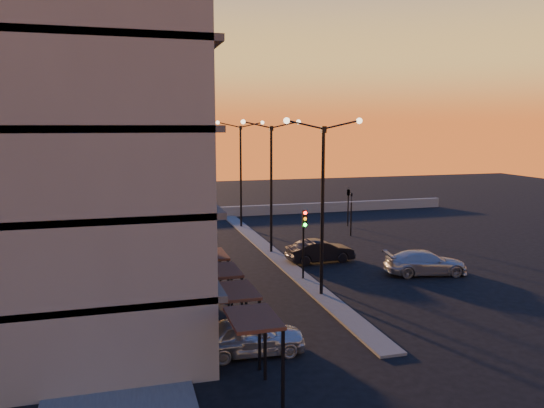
{
  "coord_description": "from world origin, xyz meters",
  "views": [
    {
      "loc": [
        -10.06,
        -25.82,
        9.13
      ],
      "look_at": [
        -0.74,
        7.19,
        4.01
      ],
      "focal_mm": 35.0,
      "sensor_mm": 36.0,
      "label": 1
    }
  ],
  "objects_px": {
    "car_hatchback": "(250,336)",
    "car_sedan": "(320,251)",
    "streetlamp_mid": "(271,176)",
    "traffic_light_main": "(304,233)",
    "car_wagon": "(425,263)"
  },
  "relations": [
    {
      "from": "streetlamp_mid",
      "to": "traffic_light_main",
      "type": "xyz_separation_m",
      "value": [
        0.0,
        -7.13,
        -2.7
      ]
    },
    {
      "from": "car_hatchback",
      "to": "car_sedan",
      "type": "height_order",
      "value": "car_hatchback"
    },
    {
      "from": "traffic_light_main",
      "to": "streetlamp_mid",
      "type": "bearing_deg",
      "value": 90.0
    },
    {
      "from": "car_sedan",
      "to": "streetlamp_mid",
      "type": "bearing_deg",
      "value": 33.79
    },
    {
      "from": "streetlamp_mid",
      "to": "car_wagon",
      "type": "distance_m",
      "value": 12.01
    },
    {
      "from": "car_sedan",
      "to": "car_wagon",
      "type": "relative_size",
      "value": 0.9
    },
    {
      "from": "traffic_light_main",
      "to": "car_hatchback",
      "type": "bearing_deg",
      "value": -121.06
    },
    {
      "from": "streetlamp_mid",
      "to": "traffic_light_main",
      "type": "bearing_deg",
      "value": -90.0
    },
    {
      "from": "streetlamp_mid",
      "to": "traffic_light_main",
      "type": "height_order",
      "value": "streetlamp_mid"
    },
    {
      "from": "car_sedan",
      "to": "traffic_light_main",
      "type": "bearing_deg",
      "value": 143.55
    },
    {
      "from": "car_sedan",
      "to": "car_wagon",
      "type": "distance_m",
      "value": 6.89
    },
    {
      "from": "streetlamp_mid",
      "to": "car_sedan",
      "type": "bearing_deg",
      "value": -52.87
    },
    {
      "from": "car_sedan",
      "to": "car_wagon",
      "type": "bearing_deg",
      "value": -134.45
    },
    {
      "from": "streetlamp_mid",
      "to": "car_hatchback",
      "type": "height_order",
      "value": "streetlamp_mid"
    },
    {
      "from": "streetlamp_mid",
      "to": "car_sedan",
      "type": "xyz_separation_m",
      "value": [
        2.5,
        -3.3,
        -4.84
      ]
    }
  ]
}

